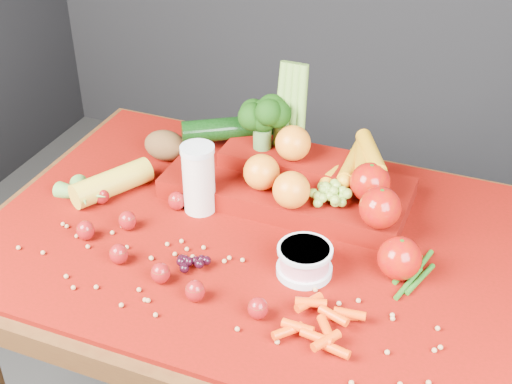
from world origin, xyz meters
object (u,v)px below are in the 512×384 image
at_px(yogurt_bowl, 305,260).
at_px(produce_mound, 300,175).
at_px(table, 252,274).
at_px(milk_glass, 199,176).

xyz_separation_m(yogurt_bowl, produce_mound, (-0.09, 0.23, 0.03)).
distance_m(table, yogurt_bowl, 0.21).
bearing_deg(produce_mound, milk_glass, -148.05).
relative_size(table, milk_glass, 7.24).
relative_size(table, produce_mound, 1.84).
height_order(table, produce_mound, produce_mound).
height_order(milk_glass, produce_mound, produce_mound).
bearing_deg(yogurt_bowl, milk_glass, 157.04).
relative_size(milk_glass, yogurt_bowl, 1.44).
bearing_deg(produce_mound, table, -107.19).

